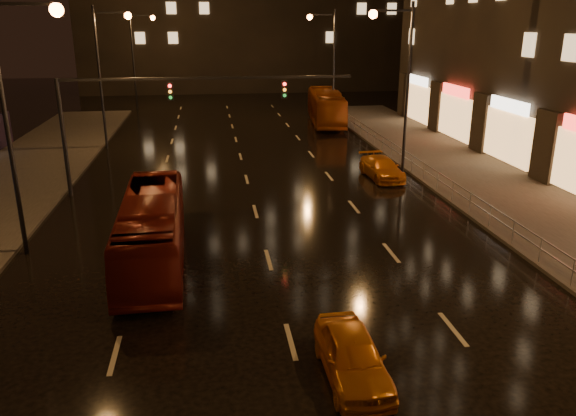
{
  "coord_description": "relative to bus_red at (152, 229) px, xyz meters",
  "views": [
    {
      "loc": [
        -2.1,
        -10.19,
        8.89
      ],
      "look_at": [
        0.61,
        8.85,
        2.5
      ],
      "focal_mm": 35.0,
      "sensor_mm": 36.0,
      "label": 1
    }
  ],
  "objects": [
    {
      "name": "ground",
      "position": [
        4.42,
        9.45,
        -1.33
      ],
      "size": [
        140.0,
        140.0,
        0.0
      ],
      "primitive_type": "plane",
      "color": "black",
      "rests_on": "ground"
    },
    {
      "name": "sidewalk_right",
      "position": [
        17.92,
        4.45,
        -1.26
      ],
      "size": [
        7.0,
        70.0,
        0.15
      ],
      "primitive_type": "cube",
      "color": "#38332D",
      "rests_on": "ground"
    },
    {
      "name": "traffic_signal",
      "position": [
        -0.64,
        9.45,
        3.4
      ],
      "size": [
        15.31,
        0.32,
        6.2
      ],
      "color": "black",
      "rests_on": "ground"
    },
    {
      "name": "railing_right",
      "position": [
        14.62,
        7.45,
        -0.43
      ],
      "size": [
        0.05,
        56.0,
        1.0
      ],
      "color": "#99999E",
      "rests_on": "sidewalk_right"
    },
    {
      "name": "bus_red",
      "position": [
        0.0,
        0.0,
        0.0
      ],
      "size": [
        2.52,
        9.62,
        2.66
      ],
      "primitive_type": "imported",
      "rotation": [
        0.0,
        0.0,
        0.03
      ],
      "color": "#63150E",
      "rests_on": "ground"
    },
    {
      "name": "bus_curb",
      "position": [
        13.02,
        29.74,
        0.18
      ],
      "size": [
        3.66,
        11.07,
        3.03
      ],
      "primitive_type": "imported",
      "rotation": [
        0.0,
        0.0,
        -0.1
      ],
      "color": "#923F0E",
      "rests_on": "ground"
    },
    {
      "name": "taxi_near",
      "position": [
        5.76,
        -8.49,
        -0.69
      ],
      "size": [
        1.56,
        3.79,
        1.29
      ],
      "primitive_type": "imported",
      "rotation": [
        0.0,
        0.0,
        0.01
      ],
      "color": "orange",
      "rests_on": "ground"
    },
    {
      "name": "taxi_far",
      "position": [
        12.42,
        10.58,
        -0.71
      ],
      "size": [
        2.03,
        4.41,
        1.25
      ],
      "primitive_type": "imported",
      "rotation": [
        0.0,
        0.0,
        0.07
      ],
      "color": "#C46712",
      "rests_on": "ground"
    }
  ]
}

